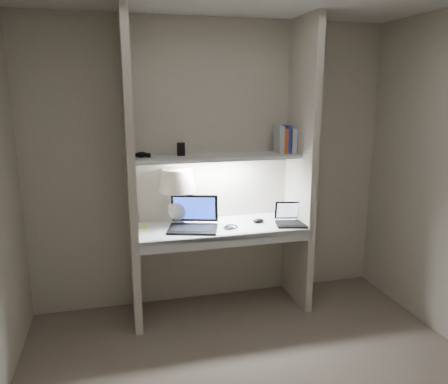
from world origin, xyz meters
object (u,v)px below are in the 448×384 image
object	(u,v)px
table_lamp	(177,187)
book_row	(288,140)
laptop_main	(193,221)
speaker	(205,211)
laptop_netbook	(292,219)

from	to	relation	value
table_lamp	book_row	size ratio (longest dim) A/B	2.00
laptop_main	book_row	world-z (taller)	book_row
laptop_main	speaker	distance (m)	0.27
laptop_netbook	laptop_main	bearing A→B (deg)	-173.57
laptop_main	laptop_netbook	world-z (taller)	laptop_main
laptop_main	speaker	size ratio (longest dim) A/B	3.27
speaker	book_row	bearing A→B (deg)	13.71
table_lamp	laptop_netbook	size ratio (longest dim) A/B	1.43
laptop_main	laptop_netbook	distance (m)	0.86
laptop_main	laptop_netbook	size ratio (longest dim) A/B	1.44
speaker	book_row	xyz separation A→B (m)	(0.73, -0.12, 0.63)
table_lamp	speaker	size ratio (longest dim) A/B	3.25
table_lamp	laptop_netbook	world-z (taller)	table_lamp
table_lamp	laptop_main	bearing A→B (deg)	-59.68
speaker	book_row	world-z (taller)	book_row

